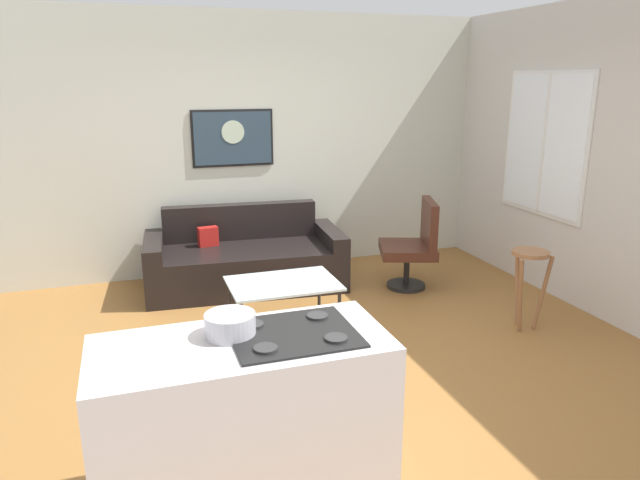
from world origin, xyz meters
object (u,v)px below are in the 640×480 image
couch (245,261)px  mixing_bowl (230,325)px  coffee_table (283,286)px  wall_painting (233,138)px  armchair (415,245)px  bar_stool (529,270)px

couch → mixing_bowl: bearing=-102.2°
coffee_table → wall_painting: bearing=91.8°
couch → coffee_table: size_ratio=2.26×
coffee_table → mixing_bowl: size_ratio=3.71×
armchair → mixing_bowl: 3.48m
mixing_bowl → coffee_table: bearing=68.1°
mixing_bowl → wall_painting: size_ratio=0.28×
bar_stool → wall_painting: bearing=130.8°
armchair → bar_stool: (0.44, -1.23, 0.07)m
armchair → bar_stool: 1.31m
couch → coffee_table: couch is taller
couch → bar_stool: bearing=-41.5°
couch → coffee_table: (0.08, -1.25, 0.14)m
armchair → wall_painting: 2.24m
coffee_table → bar_stool: (2.01, -0.59, 0.12)m
couch → armchair: armchair is taller
couch → wall_painting: bearing=87.7°
armchair → wall_painting: wall_painting is taller
bar_stool → wall_painting: wall_painting is taller
armchair → bar_stool: armchair is taller
wall_painting → coffee_table: bearing=-88.2°
couch → mixing_bowl: 3.29m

